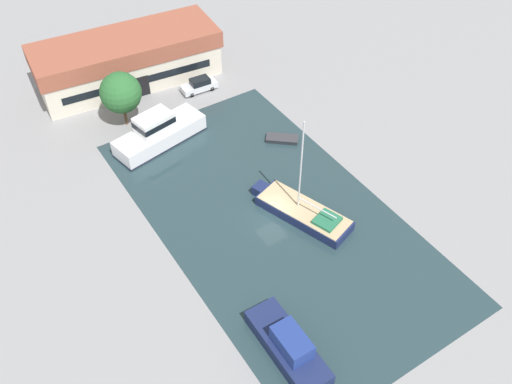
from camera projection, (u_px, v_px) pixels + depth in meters
name	position (u px, v px, depth m)	size (l,w,h in m)	color
ground_plane	(272.00, 217.00, 56.37)	(440.00, 440.00, 0.00)	gray
water_canal	(272.00, 217.00, 56.37)	(21.20, 39.20, 0.01)	#23383D
warehouse_building	(128.00, 60.00, 71.51)	(23.55, 10.41, 6.02)	beige
quay_tree_near_building	(121.00, 93.00, 64.04)	(4.72, 4.72, 6.74)	brown
parked_car	(199.00, 85.00, 71.37)	(4.61, 2.02, 1.71)	silver
sailboat_moored	(303.00, 212.00, 56.00)	(6.21, 11.07, 11.42)	#19234C
motor_cruiser	(159.00, 133.00, 63.54)	(11.22, 5.61, 4.00)	white
small_dinghy	(282.00, 139.00, 64.68)	(3.74, 3.49, 0.49)	#23282D
cabin_boat	(288.00, 346.00, 45.00)	(3.06, 8.60, 2.84)	#19234C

